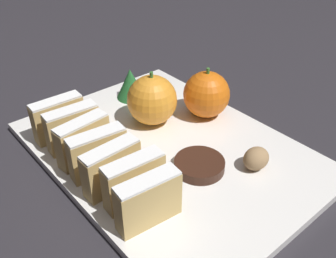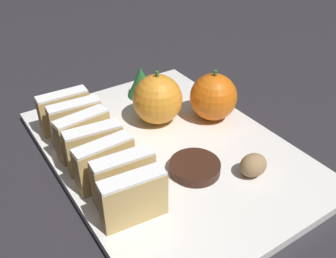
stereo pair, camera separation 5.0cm
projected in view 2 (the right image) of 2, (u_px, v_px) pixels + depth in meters
ground_plane at (168, 154)px, 0.53m from camera, size 6.00×6.00×0.00m
serving_platter at (168, 150)px, 0.52m from camera, size 0.30×0.40×0.01m
stollen_slice_front at (134, 198)px, 0.40m from camera, size 0.07×0.03×0.06m
stollen_slice_second at (124, 178)px, 0.42m from camera, size 0.07×0.03×0.06m
stollen_slice_third at (105, 163)px, 0.44m from camera, size 0.07×0.02×0.06m
stollen_slice_fourth at (95, 148)px, 0.47m from camera, size 0.07×0.03×0.06m
stollen_slice_fifth at (83, 135)px, 0.49m from camera, size 0.07×0.03×0.06m
stollen_slice_sixth at (76, 122)px, 0.52m from camera, size 0.07×0.03×0.06m
stollen_slice_back at (65, 111)px, 0.54m from camera, size 0.07×0.02×0.06m
orange_near at (213, 97)px, 0.56m from camera, size 0.07×0.07×0.08m
orange_far at (158, 99)px, 0.55m from camera, size 0.07×0.07×0.08m
walnut at (253, 165)px, 0.46m from camera, size 0.04×0.03×0.03m
chocolate_cookie at (194, 168)px, 0.47m from camera, size 0.06×0.06×0.01m
evergreen_sprig at (141, 82)px, 0.63m from camera, size 0.05×0.05×0.05m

